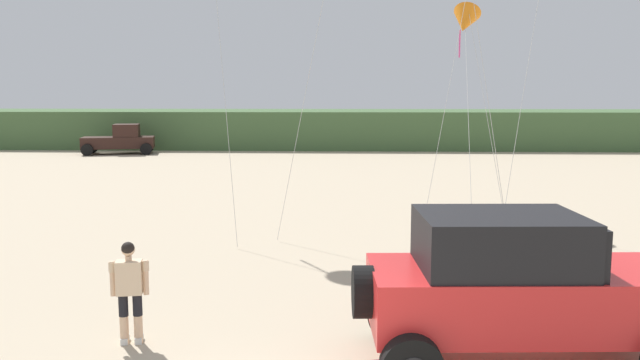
# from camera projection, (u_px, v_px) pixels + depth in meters

# --- Properties ---
(dune_ridge) EXTENTS (90.00, 9.96, 2.71)m
(dune_ridge) POSITION_uv_depth(u_px,v_px,m) (306.00, 128.00, 49.44)
(dune_ridge) COLOR #426038
(dune_ridge) RESTS_ON ground_plane
(jeep) EXTENTS (4.91, 2.58, 2.26)m
(jeep) POSITION_uv_depth(u_px,v_px,m) (517.00, 285.00, 9.34)
(jeep) COLOR red
(jeep) RESTS_ON ground_plane
(person_watching) EXTENTS (0.62, 0.36, 1.67)m
(person_watching) POSITION_uv_depth(u_px,v_px,m) (130.00, 287.00, 10.16)
(person_watching) COLOR #DBB28E
(person_watching) RESTS_ON ground_plane
(distant_pickup) EXTENTS (4.91, 3.31, 1.98)m
(distant_pickup) POSITION_uv_depth(u_px,v_px,m) (121.00, 140.00, 42.60)
(distant_pickup) COLOR black
(distant_pickup) RESTS_ON ground_plane
(kite_yellow_diamond) EXTENTS (1.22, 5.98, 6.85)m
(kite_yellow_diamond) POSITION_uv_depth(u_px,v_px,m) (465.00, 22.00, 20.28)
(kite_yellow_diamond) COLOR orange
(kite_yellow_diamond) RESTS_ON ground_plane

